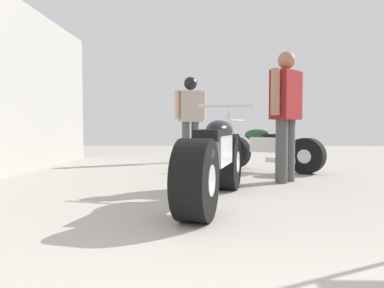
# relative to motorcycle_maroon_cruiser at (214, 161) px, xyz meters

# --- Properties ---
(ground_plane) EXTENTS (18.47, 18.47, 0.00)m
(ground_plane) POSITION_rel_motorcycle_maroon_cruiser_xyz_m (0.01, 0.89, -0.42)
(ground_plane) COLOR #A8A399
(motorcycle_maroon_cruiser) EXTENTS (0.86, 2.21, 1.03)m
(motorcycle_maroon_cruiser) POSITION_rel_motorcycle_maroon_cruiser_xyz_m (0.00, 0.00, 0.00)
(motorcycle_maroon_cruiser) COLOR black
(motorcycle_maroon_cruiser) RESTS_ON ground_plane
(motorcycle_black_naked) EXTENTS (1.72, 1.21, 0.88)m
(motorcycle_black_naked) POSITION_rel_motorcycle_maroon_cruiser_xyz_m (1.02, 2.58, -0.07)
(motorcycle_black_naked) COLOR black
(motorcycle_black_naked) RESTS_ON ground_plane
(mechanic_in_blue) EXTENTS (0.54, 0.62, 1.77)m
(mechanic_in_blue) POSITION_rel_motorcycle_maroon_cruiser_xyz_m (1.02, 1.38, 0.58)
(mechanic_in_blue) COLOR #4C4C4C
(mechanic_in_blue) RESTS_ON ground_plane
(mechanic_with_helmet) EXTENTS (0.69, 0.41, 1.79)m
(mechanic_with_helmet) POSITION_rel_motorcycle_maroon_cruiser_xyz_m (-0.38, 4.10, 0.65)
(mechanic_with_helmet) COLOR #4C4C4C
(mechanic_with_helmet) RESTS_ON ground_plane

